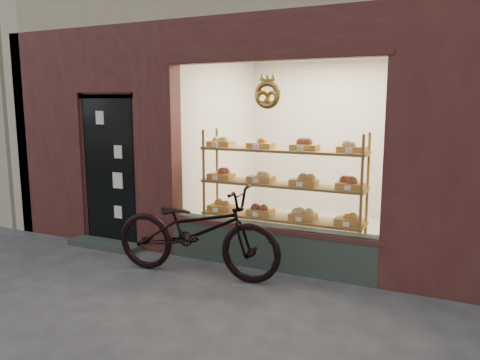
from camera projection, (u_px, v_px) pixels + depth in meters
The scene contains 3 objects.
ground at pixel (135, 333), 4.22m from camera, with size 90.00×90.00×0.00m, color #343336.
display_shelf at pixel (282, 195), 6.16m from camera, with size 2.20×0.45×1.70m.
bicycle at pixel (196, 231), 5.58m from camera, with size 0.73×2.10×1.10m, color black.
Camera 1 is at (2.55, -3.15, 2.06)m, focal length 35.00 mm.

